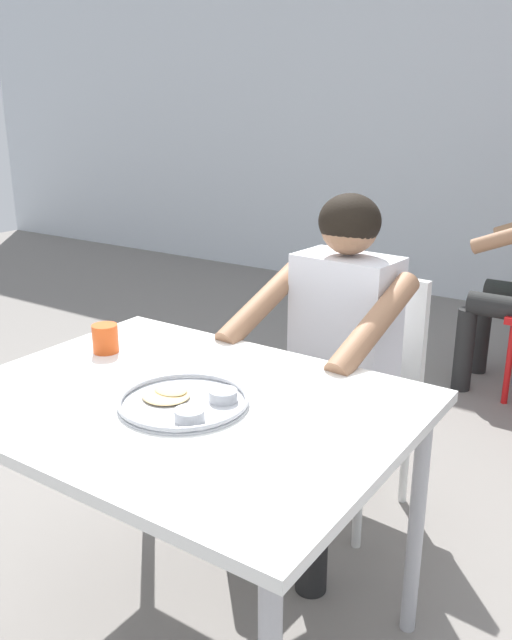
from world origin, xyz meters
TOP-DOWN VIEW (x-y plane):
  - table_foreground at (-0.02, 0.07)m, footprint 1.14×0.87m
  - thali_tray at (0.02, 0.03)m, footprint 0.33×0.33m
  - drinking_cup at (-0.42, 0.19)m, footprint 0.08×0.08m
  - chair_foreground at (0.06, 0.97)m, footprint 0.43×0.46m
  - diner_foreground at (0.05, 0.74)m, footprint 0.52×0.57m

SIDE VIEW (x-z plane):
  - chair_foreground at x=0.06m, z-range 0.06..0.94m
  - table_foreground at x=-0.02m, z-range 0.30..1.05m
  - diner_foreground at x=0.05m, z-range 0.12..1.31m
  - thali_tray at x=0.02m, z-range 0.74..0.78m
  - drinking_cup at x=-0.42m, z-range 0.75..0.84m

